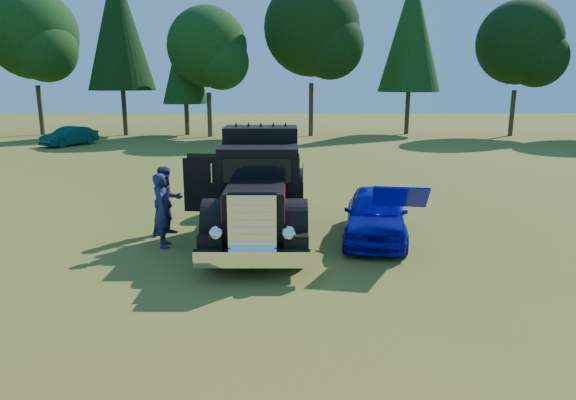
{
  "coord_description": "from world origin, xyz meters",
  "views": [
    {
      "loc": [
        2.21,
        -11.27,
        4.24
      ],
      "look_at": [
        2.2,
        1.57,
        1.27
      ],
      "focal_mm": 32.0,
      "sensor_mm": 36.0,
      "label": 1
    }
  ],
  "objects_px": {
    "diamond_t_truck": "(260,192)",
    "distant_teal_car": "(69,136)",
    "hotrod_coupe": "(376,214)",
    "spectator_near": "(163,210)",
    "spectator_far": "(167,201)"
  },
  "relations": [
    {
      "from": "spectator_near",
      "to": "spectator_far",
      "type": "distance_m",
      "value": 1.11
    },
    {
      "from": "diamond_t_truck",
      "to": "spectator_far",
      "type": "height_order",
      "value": "diamond_t_truck"
    },
    {
      "from": "hotrod_coupe",
      "to": "spectator_near",
      "type": "xyz_separation_m",
      "value": [
        -5.66,
        -0.7,
        0.27
      ]
    },
    {
      "from": "spectator_near",
      "to": "spectator_far",
      "type": "bearing_deg",
      "value": 0.81
    },
    {
      "from": "hotrod_coupe",
      "to": "distant_teal_car",
      "type": "bearing_deg",
      "value": 129.15
    },
    {
      "from": "spectator_far",
      "to": "hotrod_coupe",
      "type": "bearing_deg",
      "value": -42.48
    },
    {
      "from": "diamond_t_truck",
      "to": "distant_teal_car",
      "type": "distance_m",
      "value": 25.39
    },
    {
      "from": "diamond_t_truck",
      "to": "hotrod_coupe",
      "type": "height_order",
      "value": "diamond_t_truck"
    },
    {
      "from": "diamond_t_truck",
      "to": "distant_teal_car",
      "type": "bearing_deg",
      "value": 123.72
    },
    {
      "from": "diamond_t_truck",
      "to": "hotrod_coupe",
      "type": "xyz_separation_m",
      "value": [
        3.18,
        -0.1,
        -0.57
      ]
    },
    {
      "from": "hotrod_coupe",
      "to": "spectator_far",
      "type": "distance_m",
      "value": 5.83
    },
    {
      "from": "hotrod_coupe",
      "to": "spectator_far",
      "type": "bearing_deg",
      "value": 176.01
    },
    {
      "from": "spectator_near",
      "to": "spectator_far",
      "type": "relative_size",
      "value": 1.0
    },
    {
      "from": "hotrod_coupe",
      "to": "distant_teal_car",
      "type": "relative_size",
      "value": 1.14
    },
    {
      "from": "hotrod_coupe",
      "to": "distant_teal_car",
      "type": "xyz_separation_m",
      "value": [
        -17.27,
        21.22,
        -0.07
      ]
    }
  ]
}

